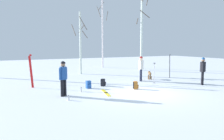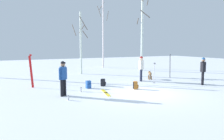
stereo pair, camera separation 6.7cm
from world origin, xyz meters
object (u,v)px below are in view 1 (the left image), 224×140
(dog, at_px, (150,74))
(ski_pair_lying_0, at_px, (106,93))
(person_1, at_px, (203,69))
(ski_poles_0, at_px, (65,73))
(ski_poles_1, at_px, (154,73))
(birch_tree_3, at_px, (142,29))
(water_bottle_0, at_px, (69,98))
(birch_tree_1, at_px, (80,42))
(water_bottle_1, at_px, (81,90))
(person_2, at_px, (63,76))
(person_0, at_px, (141,67))
(backpack_1, at_px, (88,85))
(ski_pair_planted_0, at_px, (31,71))
(backpack_2, at_px, (103,83))
(backpack_0, at_px, (136,85))
(ski_pair_planted_1, at_px, (170,66))
(birch_tree_2, at_px, (103,32))

(dog, bearing_deg, ski_pair_lying_0, -150.50)
(person_1, relative_size, ski_poles_0, 1.19)
(dog, bearing_deg, ski_poles_1, -118.15)
(dog, height_order, birch_tree_3, birch_tree_3)
(water_bottle_0, bearing_deg, dog, 25.88)
(birch_tree_1, bearing_deg, water_bottle_1, -109.55)
(person_2, height_order, ski_pair_lying_0, person_2)
(ski_pair_lying_0, bearing_deg, person_0, 31.75)
(person_2, bearing_deg, water_bottle_1, 26.28)
(water_bottle_1, bearing_deg, ski_poles_1, 2.94)
(ski_poles_1, relative_size, birch_tree_3, 0.17)
(backpack_1, bearing_deg, dog, 12.84)
(birch_tree_1, bearing_deg, backpack_1, -105.90)
(ski_pair_planted_0, xyz_separation_m, backpack_2, (3.93, -1.47, -0.76))
(backpack_0, distance_m, water_bottle_0, 4.20)
(ski_poles_0, relative_size, ski_poles_1, 1.06)
(ski_pair_lying_0, xyz_separation_m, ski_poles_1, (3.99, 1.09, 0.72))
(ski_pair_planted_1, bearing_deg, ski_poles_0, 176.88)
(person_1, relative_size, water_bottle_1, 6.66)
(backpack_2, xyz_separation_m, water_bottle_0, (-2.89, -2.50, -0.11))
(person_2, xyz_separation_m, water_bottle_1, (1.09, 0.54, -0.86))
(backpack_0, xyz_separation_m, birch_tree_3, (5.64, 7.59, 3.80))
(person_0, relative_size, dog, 2.12)
(person_1, distance_m, dog, 3.75)
(ski_poles_1, bearing_deg, backpack_2, 167.11)
(person_2, distance_m, water_bottle_1, 1.49)
(person_2, height_order, birch_tree_3, birch_tree_3)
(person_1, bearing_deg, backpack_0, 170.88)
(backpack_1, relative_size, birch_tree_1, 0.08)
(dog, xyz_separation_m, ski_pair_planted_1, (1.90, 0.04, 0.51))
(dog, xyz_separation_m, birch_tree_1, (-3.40, 5.23, 2.36))
(person_0, height_order, dog, person_0)
(ski_pair_planted_1, bearing_deg, birch_tree_3, 80.83)
(backpack_2, height_order, birch_tree_2, birch_tree_2)
(ski_poles_0, xyz_separation_m, backpack_0, (3.17, -3.11, -0.55))
(person_1, bearing_deg, backpack_1, 162.36)
(birch_tree_2, bearing_deg, person_2, -122.80)
(water_bottle_0, distance_m, birch_tree_1, 9.77)
(person_2, height_order, ski_pair_planted_0, ski_pair_planted_0)
(person_1, height_order, ski_poles_1, person_1)
(ski_poles_0, distance_m, water_bottle_1, 2.51)
(dog, relative_size, ski_pair_planted_0, 0.41)
(backpack_0, xyz_separation_m, birch_tree_1, (-0.46, 7.86, 2.54))
(water_bottle_0, bearing_deg, backpack_2, 40.84)
(person_2, xyz_separation_m, backpack_2, (2.86, 1.55, -0.77))
(ski_pair_planted_1, xyz_separation_m, water_bottle_1, (-7.85, -1.98, -0.77))
(birch_tree_2, bearing_deg, ski_pair_planted_0, -134.50)
(backpack_0, bearing_deg, birch_tree_2, 73.42)
(water_bottle_1, distance_m, birch_tree_2, 13.69)
(ski_pair_planted_1, bearing_deg, ski_pair_planted_0, 177.14)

